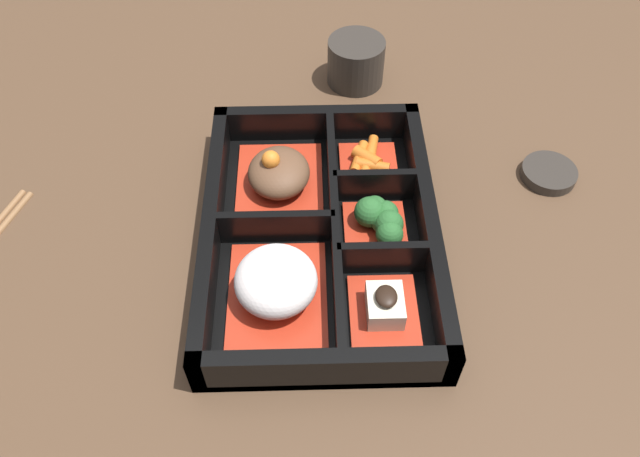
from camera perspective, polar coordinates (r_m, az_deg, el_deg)
name	(u,v)px	position (r m, az deg, el deg)	size (l,w,h in m)	color
ground_plane	(320,244)	(0.63, 0.00, -1.43)	(3.00, 3.00, 0.00)	#4C3523
bento_base	(320,241)	(0.63, 0.00, -1.15)	(0.31, 0.23, 0.01)	black
bento_rim	(324,229)	(0.61, 0.34, 0.00)	(0.31, 0.23, 0.05)	black
bowl_rice	(276,284)	(0.56, -4.03, -5.06)	(0.12, 0.09, 0.05)	#B22D19
bowl_stew	(279,175)	(0.65, -3.79, 4.88)	(0.12, 0.09, 0.05)	#B22D19
bowl_tofu	(384,308)	(0.56, 5.92, -7.29)	(0.08, 0.06, 0.04)	#B22D19
bowl_greens	(380,220)	(0.62, 5.51, 0.79)	(0.07, 0.06, 0.04)	#B22D19
bowl_carrots	(368,162)	(0.68, 4.41, 6.11)	(0.07, 0.06, 0.02)	#B22D19
tea_cup	(356,61)	(0.80, 3.30, 15.07)	(0.07, 0.07, 0.06)	#2D2823
sauce_dish	(549,173)	(0.73, 20.19, 4.79)	(0.06, 0.06, 0.01)	#2D2823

